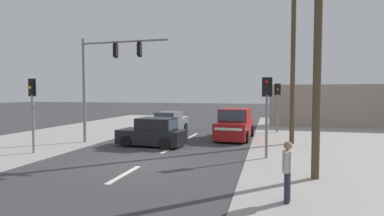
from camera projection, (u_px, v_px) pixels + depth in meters
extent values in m
plane|color=#3A3A3D|center=(147.00, 162.00, 12.51)|extent=(140.00, 140.00, 0.00)
cube|color=silver|center=(124.00, 174.00, 10.58)|extent=(0.20, 2.40, 0.01)
cube|color=silver|center=(169.00, 149.00, 15.42)|extent=(0.20, 2.40, 0.01)
cube|color=silver|center=(193.00, 135.00, 20.25)|extent=(0.20, 2.40, 0.01)
cube|color=#A39E99|center=(371.00, 163.00, 12.22)|extent=(10.00, 44.00, 0.02)
cube|color=#A39E99|center=(44.00, 139.00, 18.49)|extent=(8.00, 40.00, 0.02)
cylinder|color=#4C3D2B|center=(318.00, 18.00, 9.74)|extent=(0.26, 0.26, 10.64)
cylinder|color=#4C3D2B|center=(293.00, 48.00, 16.62)|extent=(0.26, 0.26, 10.77)
cylinder|color=slate|center=(84.00, 91.00, 17.30)|extent=(0.18, 0.18, 6.00)
cylinder|color=slate|center=(124.00, 42.00, 16.45)|extent=(5.20, 0.26, 0.11)
cube|color=black|center=(116.00, 50.00, 16.62)|extent=(0.21, 0.27, 0.68)
cube|color=black|center=(116.00, 50.00, 16.62)|extent=(0.05, 0.44, 0.84)
sphere|color=red|center=(114.00, 46.00, 16.64)|extent=(0.13, 0.13, 0.13)
sphere|color=black|center=(114.00, 50.00, 16.65)|extent=(0.13, 0.13, 0.13)
sphere|color=black|center=(114.00, 54.00, 16.66)|extent=(0.13, 0.13, 0.13)
cube|color=black|center=(140.00, 49.00, 16.22)|extent=(0.21, 0.27, 0.68)
cube|color=black|center=(140.00, 49.00, 16.22)|extent=(0.05, 0.44, 0.84)
sphere|color=red|center=(137.00, 45.00, 16.24)|extent=(0.13, 0.13, 0.13)
sphere|color=black|center=(138.00, 49.00, 16.25)|extent=(0.13, 0.13, 0.13)
sphere|color=black|center=(138.00, 53.00, 16.26)|extent=(0.13, 0.13, 0.13)
cylinder|color=slate|center=(267.00, 127.00, 13.05)|extent=(0.12, 0.12, 2.80)
cube|color=black|center=(267.00, 87.00, 12.97)|extent=(0.30, 0.25, 0.68)
cube|color=black|center=(267.00, 87.00, 12.97)|extent=(0.44, 0.13, 0.84)
sphere|color=red|center=(267.00, 82.00, 12.85)|extent=(0.13, 0.13, 0.13)
sphere|color=black|center=(266.00, 87.00, 12.86)|extent=(0.13, 0.13, 0.13)
sphere|color=black|center=(266.00, 92.00, 12.87)|extent=(0.13, 0.13, 0.13)
cylinder|color=slate|center=(33.00, 124.00, 14.19)|extent=(0.12, 0.12, 2.80)
cube|color=black|center=(32.00, 87.00, 14.10)|extent=(0.27, 0.22, 0.68)
cube|color=black|center=(32.00, 87.00, 14.10)|extent=(0.44, 0.07, 0.84)
sphere|color=black|center=(30.00, 83.00, 13.98)|extent=(0.13, 0.13, 0.13)
sphere|color=orange|center=(30.00, 87.00, 13.99)|extent=(0.13, 0.13, 0.13)
sphere|color=black|center=(30.00, 92.00, 14.00)|extent=(0.13, 0.13, 0.13)
cylinder|color=slate|center=(277.00, 113.00, 21.77)|extent=(0.12, 0.12, 2.80)
cube|color=black|center=(278.00, 89.00, 21.68)|extent=(0.28, 0.22, 0.68)
cube|color=black|center=(278.00, 89.00, 21.68)|extent=(0.44, 0.08, 0.84)
sphere|color=black|center=(278.00, 86.00, 21.55)|extent=(0.13, 0.13, 0.13)
sphere|color=orange|center=(278.00, 89.00, 21.56)|extent=(0.13, 0.13, 0.13)
sphere|color=black|center=(278.00, 92.00, 21.58)|extent=(0.13, 0.13, 0.13)
cube|color=#A39384|center=(343.00, 106.00, 25.18)|extent=(12.00, 1.00, 3.60)
cube|color=maroon|center=(235.00, 129.00, 18.86)|extent=(2.08, 4.59, 1.00)
cube|color=maroon|center=(235.00, 114.00, 19.00)|extent=(1.86, 2.79, 0.76)
cube|color=#384756|center=(232.00, 116.00, 17.70)|extent=(1.58, 0.14, 0.65)
cube|color=#384756|center=(239.00, 113.00, 20.31)|extent=(1.55, 0.14, 0.61)
cube|color=white|center=(228.00, 129.00, 16.68)|extent=(1.56, 0.12, 0.14)
cylinder|color=black|center=(247.00, 137.00, 17.27)|extent=(0.26, 0.73, 0.72)
cylinder|color=black|center=(216.00, 135.00, 17.82)|extent=(0.26, 0.73, 0.72)
cylinder|color=black|center=(252.00, 131.00, 19.93)|extent=(0.26, 0.73, 0.72)
cylinder|color=black|center=(225.00, 130.00, 20.48)|extent=(0.26, 0.73, 0.72)
cube|color=black|center=(152.00, 137.00, 16.26)|extent=(3.70, 1.83, 0.76)
cube|color=black|center=(156.00, 124.00, 16.13)|extent=(1.99, 1.60, 0.64)
cube|color=#384756|center=(140.00, 123.00, 16.43)|extent=(0.15, 1.36, 0.54)
cube|color=#384756|center=(173.00, 125.00, 15.83)|extent=(0.15, 1.33, 0.51)
cube|color=white|center=(122.00, 132.00, 16.82)|extent=(0.13, 1.36, 0.14)
cylinder|color=black|center=(126.00, 142.00, 15.86)|extent=(0.61, 0.22, 0.60)
cylinder|color=black|center=(140.00, 137.00, 17.38)|extent=(0.61, 0.22, 0.60)
cylinder|color=black|center=(165.00, 144.00, 15.16)|extent=(0.61, 0.22, 0.60)
cylinder|color=black|center=(176.00, 139.00, 16.68)|extent=(0.61, 0.22, 0.60)
cube|color=slate|center=(170.00, 125.00, 21.85)|extent=(1.79, 3.68, 0.76)
cube|color=slate|center=(169.00, 116.00, 21.53)|extent=(1.58, 1.97, 0.64)
cube|color=#384756|center=(174.00, 115.00, 22.46)|extent=(1.36, 0.13, 0.54)
cube|color=#384756|center=(164.00, 117.00, 20.61)|extent=(1.33, 0.13, 0.51)
cube|color=white|center=(179.00, 121.00, 23.58)|extent=(1.36, 0.11, 0.14)
cylinder|color=black|center=(166.00, 126.00, 23.17)|extent=(0.21, 0.61, 0.60)
cylinder|color=black|center=(186.00, 127.00, 22.69)|extent=(0.21, 0.61, 0.60)
cylinder|color=black|center=(154.00, 130.00, 21.04)|extent=(0.21, 0.61, 0.60)
cylinder|color=black|center=(175.00, 130.00, 20.56)|extent=(0.21, 0.61, 0.60)
cylinder|color=#232838|center=(287.00, 188.00, 7.72)|extent=(0.14, 0.14, 0.84)
cylinder|color=#232838|center=(288.00, 186.00, 7.88)|extent=(0.14, 0.14, 0.84)
cube|color=#B7B2AD|center=(288.00, 161.00, 7.77)|extent=(0.29, 0.40, 0.56)
sphere|color=#9E7051|center=(288.00, 146.00, 7.75)|extent=(0.22, 0.22, 0.22)
cylinder|color=#B7B2AD|center=(286.00, 163.00, 7.56)|extent=(0.09, 0.09, 0.54)
cylinder|color=#B7B2AD|center=(289.00, 159.00, 7.98)|extent=(0.09, 0.09, 0.54)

